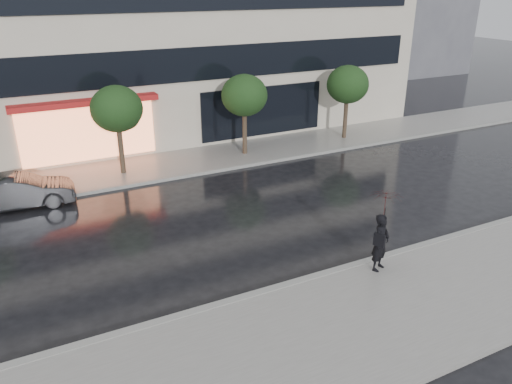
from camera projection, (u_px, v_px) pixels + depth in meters
ground at (298, 263)px, 15.29m from camera, size 120.00×120.00×0.00m
sidewalk_near at (364, 321)px, 12.60m from camera, size 60.00×4.50×0.12m
sidewalk_far at (186, 162)px, 23.69m from camera, size 60.00×3.50×0.12m
curb_near at (316, 277)px, 14.44m from camera, size 60.00×0.25×0.14m
curb_far at (199, 173)px, 22.25m from camera, size 60.00×0.25×0.14m
tree_mid_west at (118, 110)px, 21.17m from camera, size 2.20×2.20×3.99m
tree_mid_east at (245, 97)px, 23.66m from camera, size 2.20×2.20×3.99m
tree_far_east at (348, 86)px, 26.16m from camera, size 2.20×2.20×3.99m
parked_car at (20, 192)px, 18.85m from camera, size 4.01×1.66×1.29m
pedestrian_with_umbrella at (384, 220)px, 14.19m from camera, size 1.28×1.29×2.46m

